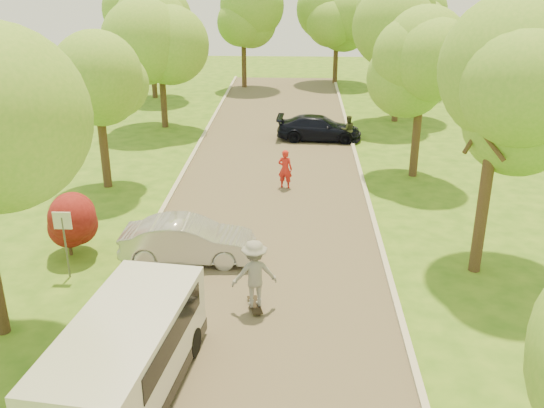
% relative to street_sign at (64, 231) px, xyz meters
% --- Properties ---
extents(ground, '(100.00, 100.00, 0.00)m').
position_rel_street_sign_xyz_m(ground, '(5.80, -4.00, -1.56)').
color(ground, '#316117').
rests_on(ground, ground).
extents(road, '(8.00, 60.00, 0.01)m').
position_rel_street_sign_xyz_m(road, '(5.80, 4.00, -1.56)').
color(road, '#4C4438').
rests_on(road, ground).
extents(curb_left, '(0.18, 60.00, 0.12)m').
position_rel_street_sign_xyz_m(curb_left, '(1.75, 4.00, -1.50)').
color(curb_left, '#B2AD9E').
rests_on(curb_left, ground).
extents(curb_right, '(0.18, 60.00, 0.12)m').
position_rel_street_sign_xyz_m(curb_right, '(9.85, 4.00, -1.50)').
color(curb_right, '#B2AD9E').
rests_on(curb_right, ground).
extents(street_sign, '(0.55, 0.06, 2.17)m').
position_rel_street_sign_xyz_m(street_sign, '(0.00, 0.00, 0.00)').
color(street_sign, '#59595E').
rests_on(street_sign, ground).
extents(red_shrub, '(1.70, 1.70, 1.95)m').
position_rel_street_sign_xyz_m(red_shrub, '(-0.50, 1.50, -0.47)').
color(red_shrub, '#382619').
rests_on(red_shrub, ground).
extents(tree_l_midb, '(4.30, 4.20, 6.62)m').
position_rel_street_sign_xyz_m(tree_l_midb, '(-1.01, 8.00, 3.02)').
color(tree_l_midb, '#382619').
rests_on(tree_l_midb, ground).
extents(tree_l_far, '(4.92, 4.80, 7.79)m').
position_rel_street_sign_xyz_m(tree_l_far, '(-0.59, 18.00, 3.90)').
color(tree_l_far, '#382619').
rests_on(tree_l_far, ground).
extents(tree_r_mida, '(5.13, 5.00, 7.95)m').
position_rel_street_sign_xyz_m(tree_r_mida, '(12.82, 1.00, 3.97)').
color(tree_r_mida, '#382619').
rests_on(tree_r_mida, ground).
extents(tree_r_midb, '(4.51, 4.40, 7.01)m').
position_rel_street_sign_xyz_m(tree_r_midb, '(12.40, 10.00, 3.32)').
color(tree_r_midb, '#382619').
rests_on(tree_r_midb, ground).
extents(tree_r_far, '(5.33, 5.20, 8.34)m').
position_rel_street_sign_xyz_m(tree_r_far, '(13.03, 20.00, 4.27)').
color(tree_r_far, '#382619').
rests_on(tree_r_far, ground).
extents(tree_bg_a, '(5.12, 5.00, 7.72)m').
position_rel_street_sign_xyz_m(tree_bg_a, '(-2.98, 26.00, 3.75)').
color(tree_bg_a, '#382619').
rests_on(tree_bg_a, ground).
extents(tree_bg_b, '(5.12, 5.00, 7.95)m').
position_rel_street_sign_xyz_m(tree_bg_b, '(14.02, 28.00, 3.97)').
color(tree_bg_b, '#382619').
rests_on(tree_bg_b, ground).
extents(tree_bg_c, '(4.92, 4.80, 7.33)m').
position_rel_street_sign_xyz_m(tree_bg_c, '(3.01, 30.00, 3.46)').
color(tree_bg_c, '#382619').
rests_on(tree_bg_c, ground).
extents(tree_bg_d, '(5.12, 5.00, 7.72)m').
position_rel_street_sign_xyz_m(tree_bg_d, '(10.02, 32.00, 3.75)').
color(tree_bg_d, '#382619').
rests_on(tree_bg_d, ground).
extents(minivan, '(2.78, 5.63, 2.01)m').
position_rel_street_sign_xyz_m(minivan, '(3.31, -5.36, -0.50)').
color(minivan, silver).
rests_on(minivan, ground).
extents(silver_sedan, '(4.30, 1.51, 1.41)m').
position_rel_street_sign_xyz_m(silver_sedan, '(3.50, 1.30, -0.86)').
color(silver_sedan, '#ADAEB2').
rests_on(silver_sedan, ground).
extents(dark_sedan, '(4.64, 2.11, 1.32)m').
position_rel_street_sign_xyz_m(dark_sedan, '(8.10, 15.67, -0.91)').
color(dark_sedan, black).
rests_on(dark_sedan, ground).
extents(longboard, '(0.52, 1.04, 0.12)m').
position_rel_street_sign_xyz_m(longboard, '(5.85, -1.57, -1.45)').
color(longboard, black).
rests_on(longboard, ground).
extents(skateboarder, '(1.41, 1.02, 1.96)m').
position_rel_street_sign_xyz_m(skateboarder, '(5.85, -1.57, -0.45)').
color(skateboarder, gray).
rests_on(skateboarder, longboard).
extents(person_striped, '(0.70, 0.55, 1.69)m').
position_rel_street_sign_xyz_m(person_striped, '(6.45, 8.16, -0.72)').
color(person_striped, red).
rests_on(person_striped, ground).
extents(person_olive, '(0.83, 0.70, 1.51)m').
position_rel_street_sign_xyz_m(person_olive, '(9.60, 15.04, -0.81)').
color(person_olive, '#2C321E').
rests_on(person_olive, ground).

